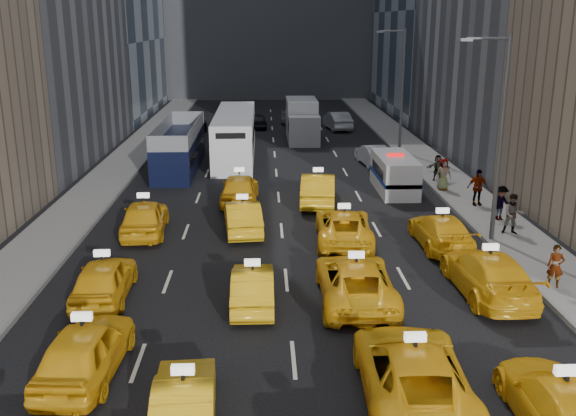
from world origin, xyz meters
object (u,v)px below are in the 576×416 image
object	(u,v)px
box_truck	(302,120)
pedestrian_0	(556,266)
nypd_van	(395,174)
double_decker	(179,146)
city_bus	(235,136)

from	to	relation	value
box_truck	pedestrian_0	distance (m)	32.17
nypd_van	pedestrian_0	world-z (taller)	nypd_van
box_truck	pedestrian_0	size ratio (longest dim) A/B	4.48
double_decker	box_truck	size ratio (longest dim) A/B	1.49
nypd_van	double_decker	xyz separation A→B (m)	(-13.11, 6.48, 0.51)
double_decker	pedestrian_0	bearing A→B (deg)	-58.56
box_truck	nypd_van	bearing A→B (deg)	-76.37
city_bus	box_truck	world-z (taller)	city_bus
double_decker	city_bus	bearing A→B (deg)	36.63
city_bus	nypd_van	bearing A→B (deg)	-47.21
nypd_van	pedestrian_0	xyz separation A→B (m)	(3.00, -14.41, -0.05)
nypd_van	pedestrian_0	distance (m)	14.72
nypd_van	box_truck	xyz separation A→B (m)	(-4.33, 16.91, 0.61)
nypd_van	box_truck	size ratio (longest dim) A/B	0.74
box_truck	double_decker	bearing A→B (deg)	-130.82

